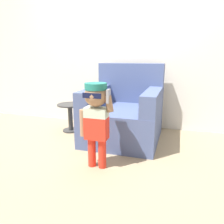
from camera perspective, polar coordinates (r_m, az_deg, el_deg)
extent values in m
plane|color=#998466|center=(3.10, -0.86, -6.64)|extent=(10.00, 10.00, 0.00)
cube|color=silver|center=(3.53, 2.56, 17.42)|extent=(10.00, 0.05, 2.60)
cube|color=#475684|center=(2.97, 2.96, -3.01)|extent=(0.95, 1.03, 0.44)
cube|color=#475684|center=(3.28, 4.94, 7.62)|extent=(0.95, 0.18, 0.57)
cube|color=#475684|center=(2.92, -4.76, 3.72)|extent=(0.18, 0.85, 0.25)
cube|color=#475684|center=(2.73, 10.43, 2.79)|extent=(0.18, 0.85, 0.25)
cylinder|color=red|center=(2.29, -5.27, -10.36)|extent=(0.08, 0.08, 0.31)
cylinder|color=red|center=(2.25, -2.57, -10.75)|extent=(0.08, 0.08, 0.31)
cube|color=red|center=(2.17, -4.05, -4.18)|extent=(0.23, 0.13, 0.23)
cube|color=#B7C6B2|center=(2.13, -4.13, -0.06)|extent=(0.23, 0.13, 0.10)
sphere|color=#997051|center=(2.09, -4.21, 4.43)|extent=(0.23, 0.23, 0.23)
cylinder|color=#1E7066|center=(2.08, -4.25, 6.72)|extent=(0.21, 0.21, 0.06)
cube|color=#1E7066|center=(2.17, -3.26, 6.47)|extent=(0.13, 0.10, 0.01)
cube|color=#0F1433|center=(1.99, -5.30, 4.25)|extent=(0.18, 0.01, 0.05)
cylinder|color=#997051|center=(2.21, -7.57, -2.82)|extent=(0.06, 0.06, 0.27)
cylinder|color=#997051|center=(2.06, -0.76, 2.16)|extent=(0.09, 0.06, 0.16)
cube|color=gray|center=(2.03, -0.95, 4.17)|extent=(0.02, 0.07, 0.13)
cylinder|color=#333333|center=(3.42, -10.65, -4.68)|extent=(0.25, 0.25, 0.02)
cylinder|color=#333333|center=(3.36, -10.80, -1.60)|extent=(0.07, 0.07, 0.40)
cylinder|color=#333333|center=(3.31, -10.97, 1.90)|extent=(0.38, 0.38, 0.02)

